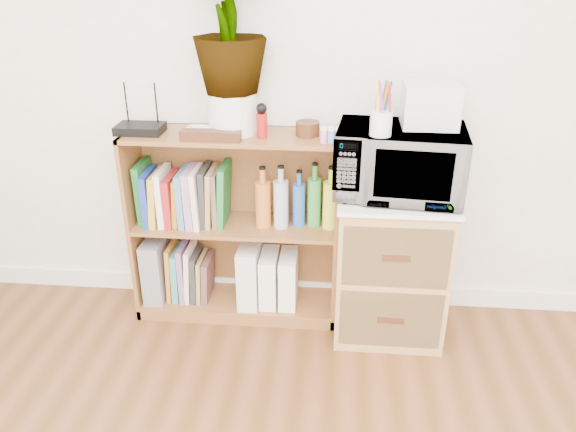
# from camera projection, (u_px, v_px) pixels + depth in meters

# --- Properties ---
(skirting_board) EXTENTS (4.00, 0.02, 0.10)m
(skirting_board) POSITION_uv_depth(u_px,v_px,m) (307.00, 289.00, 3.02)
(skirting_board) COLOR white
(skirting_board) RESTS_ON ground
(bookshelf) EXTENTS (1.00, 0.30, 0.95)m
(bookshelf) POSITION_uv_depth(u_px,v_px,m) (236.00, 228.00, 2.75)
(bookshelf) COLOR brown
(bookshelf) RESTS_ON ground
(wicker_unit) EXTENTS (0.50, 0.45, 0.70)m
(wicker_unit) POSITION_uv_depth(u_px,v_px,m) (390.00, 264.00, 2.67)
(wicker_unit) COLOR #9E7542
(wicker_unit) RESTS_ON ground
(microwave) EXTENTS (0.58, 0.42, 0.30)m
(microwave) POSITION_uv_depth(u_px,v_px,m) (399.00, 162.00, 2.44)
(microwave) COLOR white
(microwave) RESTS_ON wicker_unit
(pen_cup) EXTENTS (0.09, 0.09, 0.10)m
(pen_cup) POSITION_uv_depth(u_px,v_px,m) (381.00, 123.00, 2.26)
(pen_cup) COLOR white
(pen_cup) RESTS_ON microwave
(small_appliance) EXTENTS (0.23, 0.19, 0.18)m
(small_appliance) POSITION_uv_depth(u_px,v_px,m) (430.00, 105.00, 2.37)
(small_appliance) COLOR silver
(small_appliance) RESTS_ON microwave
(router) EXTENTS (0.21, 0.14, 0.04)m
(router) POSITION_uv_depth(u_px,v_px,m) (140.00, 129.00, 2.55)
(router) COLOR black
(router) RESTS_ON bookshelf
(white_bowl) EXTENTS (0.13, 0.13, 0.03)m
(white_bowl) POSITION_uv_depth(u_px,v_px,m) (199.00, 132.00, 2.52)
(white_bowl) COLOR silver
(white_bowl) RESTS_ON bookshelf
(plant_pot) EXTENTS (0.22, 0.22, 0.18)m
(plant_pot) POSITION_uv_depth(u_px,v_px,m) (232.00, 113.00, 2.52)
(plant_pot) COLOR white
(plant_pot) RESTS_ON bookshelf
(potted_plant) EXTENTS (0.33, 0.33, 0.59)m
(potted_plant) POSITION_uv_depth(u_px,v_px,m) (229.00, 23.00, 2.36)
(potted_plant) COLOR #2D7030
(potted_plant) RESTS_ON plant_pot
(trinket_box) EXTENTS (0.27, 0.07, 0.04)m
(trinket_box) POSITION_uv_depth(u_px,v_px,m) (211.00, 135.00, 2.45)
(trinket_box) COLOR #3B2010
(trinket_box) RESTS_ON bookshelf
(kokeshi_doll) EXTENTS (0.05, 0.05, 0.11)m
(kokeshi_doll) POSITION_uv_depth(u_px,v_px,m) (262.00, 126.00, 2.47)
(kokeshi_doll) COLOR maroon
(kokeshi_doll) RESTS_ON bookshelf
(wooden_bowl) EXTENTS (0.11, 0.11, 0.06)m
(wooden_bowl) POSITION_uv_depth(u_px,v_px,m) (307.00, 129.00, 2.51)
(wooden_bowl) COLOR #361A0E
(wooden_bowl) RESTS_ON bookshelf
(paint_jars) EXTENTS (0.12, 0.04, 0.06)m
(paint_jars) POSITION_uv_depth(u_px,v_px,m) (331.00, 136.00, 2.41)
(paint_jars) COLOR pink
(paint_jars) RESTS_ON bookshelf
(file_box) EXTENTS (0.10, 0.26, 0.33)m
(file_box) POSITION_uv_depth(u_px,v_px,m) (158.00, 266.00, 2.88)
(file_box) COLOR gray
(file_box) RESTS_ON bookshelf
(magazine_holder_left) EXTENTS (0.10, 0.25, 0.32)m
(magazine_holder_left) POSITION_uv_depth(u_px,v_px,m) (250.00, 273.00, 2.84)
(magazine_holder_left) COLOR silver
(magazine_holder_left) RESTS_ON bookshelf
(magazine_holder_mid) EXTENTS (0.09, 0.21, 0.27)m
(magazine_holder_mid) POSITION_uv_depth(u_px,v_px,m) (269.00, 278.00, 2.84)
(magazine_holder_mid) COLOR white
(magazine_holder_mid) RESTS_ON bookshelf
(magazine_holder_right) EXTENTS (0.08, 0.21, 0.27)m
(magazine_holder_right) POSITION_uv_depth(u_px,v_px,m) (289.00, 279.00, 2.83)
(magazine_holder_right) COLOR white
(magazine_holder_right) RESTS_ON bookshelf
(cookbooks) EXTENTS (0.43, 0.20, 0.30)m
(cookbooks) POSITION_uv_depth(u_px,v_px,m) (184.00, 196.00, 2.70)
(cookbooks) COLOR #1A6328
(cookbooks) RESTS_ON bookshelf
(liquor_bottles) EXTENTS (0.47, 0.07, 0.31)m
(liquor_bottles) POSITION_uv_depth(u_px,v_px,m) (304.00, 198.00, 2.64)
(liquor_bottles) COLOR #CE6626
(liquor_bottles) RESTS_ON bookshelf
(lower_books) EXTENTS (0.22, 0.19, 0.30)m
(lower_books) POSITION_uv_depth(u_px,v_px,m) (190.00, 273.00, 2.88)
(lower_books) COLOR #C37422
(lower_books) RESTS_ON bookshelf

